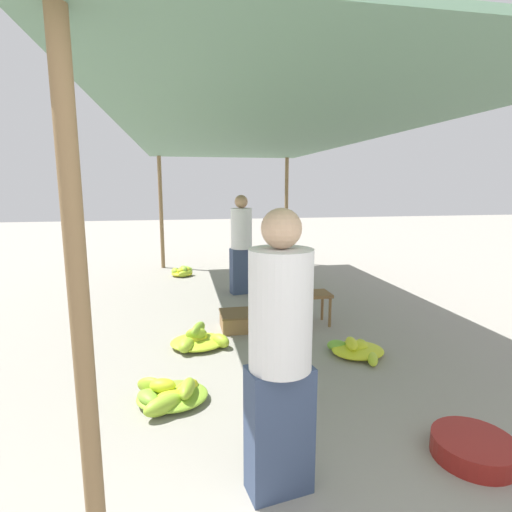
# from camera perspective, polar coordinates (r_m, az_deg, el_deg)

# --- Properties ---
(canopy_post_front_left) EXTENTS (0.08, 0.08, 2.36)m
(canopy_post_front_left) POSITION_cam_1_polar(r_m,az_deg,el_deg) (1.73, -23.66, -9.89)
(canopy_post_front_left) COLOR olive
(canopy_post_front_left) RESTS_ON ground
(canopy_post_back_left) EXTENTS (0.08, 0.08, 2.36)m
(canopy_post_back_left) POSITION_cam_1_polar(r_m,az_deg,el_deg) (8.71, -13.39, 5.99)
(canopy_post_back_left) COLOR olive
(canopy_post_back_left) RESTS_ON ground
(canopy_post_back_right) EXTENTS (0.08, 0.08, 2.36)m
(canopy_post_back_right) POSITION_cam_1_polar(r_m,az_deg,el_deg) (9.01, 4.35, 6.36)
(canopy_post_back_right) COLOR olive
(canopy_post_back_right) RESTS_ON ground
(canopy_tarp) EXTENTS (3.13, 7.50, 0.04)m
(canopy_tarp) POSITION_cam_1_polar(r_m,az_deg,el_deg) (5.27, -0.03, 16.90)
(canopy_tarp) COLOR #567A60
(canopy_tarp) RESTS_ON canopy_post_front_left
(vendor_foreground) EXTENTS (0.40, 0.40, 1.63)m
(vendor_foreground) POSITION_cam_1_polar(r_m,az_deg,el_deg) (2.24, 3.46, -13.54)
(vendor_foreground) COLOR #384766
(vendor_foreground) RESTS_ON ground
(stool) EXTENTS (0.34, 0.34, 0.41)m
(stool) POSITION_cam_1_polar(r_m,az_deg,el_deg) (5.14, 8.59, -6.04)
(stool) COLOR brown
(stool) RESTS_ON ground
(basin_black) EXTENTS (0.52, 0.52, 0.13)m
(basin_black) POSITION_cam_1_polar(r_m,az_deg,el_deg) (3.20, 28.64, -22.95)
(basin_black) COLOR maroon
(basin_black) RESTS_ON ground
(banana_pile_left_0) EXTENTS (0.45, 0.42, 0.21)m
(banana_pile_left_0) POSITION_cam_1_polar(r_m,az_deg,el_deg) (7.94, -10.37, -2.23)
(banana_pile_left_0) COLOR #ABC92E
(banana_pile_left_0) RESTS_ON ground
(banana_pile_left_1) EXTENTS (0.67, 0.56, 0.27)m
(banana_pile_left_1) POSITION_cam_1_polar(r_m,az_deg,el_deg) (4.50, -8.19, -11.85)
(banana_pile_left_1) COLOR #A8C82E
(banana_pile_left_1) RESTS_ON ground
(banana_pile_left_2) EXTENTS (0.61, 0.60, 0.20)m
(banana_pile_left_2) POSITION_cam_1_polar(r_m,az_deg,el_deg) (3.49, -12.13, -18.80)
(banana_pile_left_2) COLOR yellow
(banana_pile_left_2) RESTS_ON ground
(banana_pile_right_0) EXTENTS (0.45, 0.46, 0.24)m
(banana_pile_right_0) POSITION_cam_1_polar(r_m,az_deg,el_deg) (7.94, 3.70, -2.07)
(banana_pile_right_0) COLOR #77B437
(banana_pile_right_0) RESTS_ON ground
(banana_pile_right_1) EXTENTS (0.55, 0.56, 0.17)m
(banana_pile_right_1) POSITION_cam_1_polar(r_m,az_deg,el_deg) (7.06, 5.82, -3.79)
(banana_pile_right_1) COLOR #7FB735
(banana_pile_right_1) RESTS_ON ground
(banana_pile_right_2) EXTENTS (0.58, 0.63, 0.18)m
(banana_pile_right_2) POSITION_cam_1_polar(r_m,az_deg,el_deg) (4.40, 14.14, -12.77)
(banana_pile_right_2) COLOR #74B337
(banana_pile_right_2) RESTS_ON ground
(crate_near) EXTENTS (0.46, 0.46, 0.21)m
(crate_near) POSITION_cam_1_polar(r_m,az_deg,el_deg) (4.99, -2.43, -9.19)
(crate_near) COLOR olive
(crate_near) RESTS_ON ground
(shopper_walking_mid) EXTENTS (0.40, 0.40, 1.60)m
(shopper_walking_mid) POSITION_cam_1_polar(r_m,az_deg,el_deg) (6.45, -2.09, 1.85)
(shopper_walking_mid) COLOR #384766
(shopper_walking_mid) RESTS_ON ground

